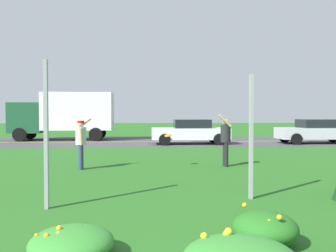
# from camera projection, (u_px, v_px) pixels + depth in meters

# --- Properties ---
(ground_plane) EXTENTS (120.00, 120.00, 0.00)m
(ground_plane) POSITION_uv_depth(u_px,v_px,m) (128.00, 166.00, 12.85)
(ground_plane) COLOR #26601E
(highway_strip) EXTENTS (120.00, 8.42, 0.01)m
(highway_strip) POSITION_uv_depth(u_px,v_px,m) (136.00, 142.00, 23.72)
(highway_strip) COLOR #424244
(highway_strip) RESTS_ON ground
(highway_center_stripe) EXTENTS (120.00, 0.16, 0.00)m
(highway_center_stripe) POSITION_uv_depth(u_px,v_px,m) (136.00, 142.00, 23.72)
(highway_center_stripe) COLOR yellow
(highway_center_stripe) RESTS_ON ground
(daylily_clump_mid_center) EXTENTS (0.89, 0.91, 0.50)m
(daylily_clump_mid_center) POSITION_uv_depth(u_px,v_px,m) (265.00, 229.00, 5.05)
(daylily_clump_mid_center) COLOR #23661E
(daylily_clump_mid_center) RESTS_ON ground
(daylily_clump_front_right) EXTENTS (1.04, 1.11, 0.41)m
(daylily_clump_front_right) POSITION_uv_depth(u_px,v_px,m) (72.00, 243.00, 4.61)
(daylily_clump_front_right) COLOR #337F2D
(daylily_clump_front_right) RESTS_ON ground
(sign_post_near_path) EXTENTS (0.07, 0.10, 2.79)m
(sign_post_near_path) POSITION_uv_depth(u_px,v_px,m) (46.00, 134.00, 6.97)
(sign_post_near_path) COLOR #93969B
(sign_post_near_path) RESTS_ON ground
(sign_post_by_roadside) EXTENTS (0.07, 0.10, 2.61)m
(sign_post_by_roadside) POSITION_uv_depth(u_px,v_px,m) (251.00, 137.00, 7.79)
(sign_post_by_roadside) COLOR #93969B
(sign_post_by_roadside) RESTS_ON ground
(person_thrower_red_cap_gray_shirt) EXTENTS (0.48, 0.51, 1.67)m
(person_thrower_red_cap_gray_shirt) POSITION_uv_depth(u_px,v_px,m) (81.00, 140.00, 11.96)
(person_thrower_red_cap_gray_shirt) COLOR #B2B2B7
(person_thrower_red_cap_gray_shirt) RESTS_ON ground
(person_catcher_dark_shirt) EXTENTS (0.47, 0.51, 1.77)m
(person_catcher_dark_shirt) POSITION_uv_depth(u_px,v_px,m) (225.00, 138.00, 12.64)
(person_catcher_dark_shirt) COLOR #232328
(person_catcher_dark_shirt) RESTS_ON ground
(frisbee_orange) EXTENTS (0.25, 0.24, 0.11)m
(frisbee_orange) POSITION_uv_depth(u_px,v_px,m) (168.00, 136.00, 12.44)
(frisbee_orange) COLOR orange
(car_silver_leftmost) EXTENTS (4.50, 2.00, 1.45)m
(car_silver_leftmost) POSITION_uv_depth(u_px,v_px,m) (316.00, 131.00, 22.49)
(car_silver_leftmost) COLOR #B7BABF
(car_silver_leftmost) RESTS_ON ground
(car_white_center_left) EXTENTS (4.50, 2.00, 1.45)m
(car_white_center_left) POSITION_uv_depth(u_px,v_px,m) (191.00, 132.00, 22.01)
(car_white_center_left) COLOR silver
(car_white_center_left) RESTS_ON ground
(box_truck_dark_green) EXTENTS (6.70, 2.46, 3.20)m
(box_truck_dark_green) POSITION_uv_depth(u_px,v_px,m) (65.00, 113.00, 25.24)
(box_truck_dark_green) COLOR #194C2D
(box_truck_dark_green) RESTS_ON ground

